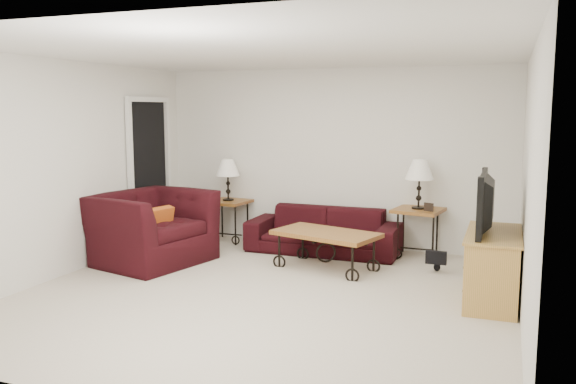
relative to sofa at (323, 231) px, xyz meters
The scene contains 20 objects.
ground 2.04m from the sofa, 90.57° to the right, with size 5.00×5.00×0.00m, color beige.
wall_back 1.07m from the sofa, 92.42° to the left, with size 5.00×0.02×2.50m, color white.
wall_front 4.62m from the sofa, 90.26° to the right, with size 5.00×0.02×2.50m, color white.
wall_left 3.37m from the sofa, 141.29° to the right, with size 0.02×5.00×2.50m, color white.
wall_right 3.34m from the sofa, 39.17° to the right, with size 0.02×5.00×2.50m, color white.
ceiling 2.99m from the sofa, 90.57° to the right, with size 5.00×5.00×0.00m, color white.
doorway 2.62m from the sofa, behind, with size 0.08×0.94×2.04m, color black.
sofa is the anchor object (origin of this frame).
side_table_left 1.52m from the sofa, behind, with size 0.56×0.56×0.61m, color #996527.
side_table_right 1.25m from the sofa, ahead, with size 0.59×0.59×0.64m, color #996527.
lamp_left 1.64m from the sofa, behind, with size 0.34×0.34×0.61m, color black, non-canonical shape.
lamp_right 1.42m from the sofa, ahead, with size 0.37×0.37×0.64m, color black, non-canonical shape.
photo_frame_left 1.70m from the sofa, behind, with size 0.12×0.02×0.10m, color black.
photo_frame_right 1.45m from the sofa, ahead, with size 0.13×0.02×0.11m, color black.
coffee_table 0.86m from the sofa, 70.83° to the right, with size 1.23×0.67×0.46m, color #996527.
armchair 2.29m from the sofa, 146.10° to the right, with size 1.37×1.20×0.89m, color black.
throw_pillow 2.20m from the sofa, 142.82° to the right, with size 0.40×0.11×0.40m, color #B24816.
tv_stand 2.61m from the sofa, 32.25° to the right, with size 0.49×1.18×0.71m, color #C08B47.
television 2.69m from the sofa, 32.48° to the right, with size 1.06×0.14×0.61m, color black.
backpack 1.63m from the sofa, 15.85° to the right, with size 0.37×0.29×0.48m, color black.
Camera 1 is at (2.32, -5.54, 1.93)m, focal length 36.94 mm.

